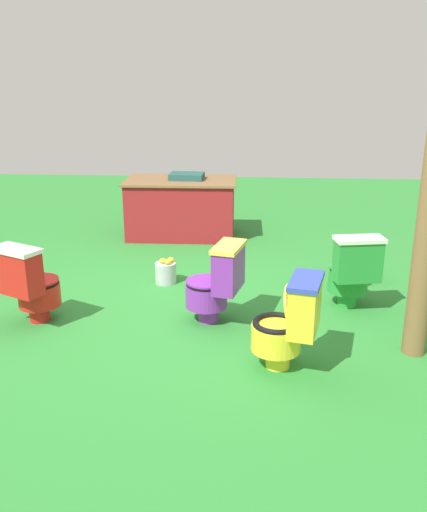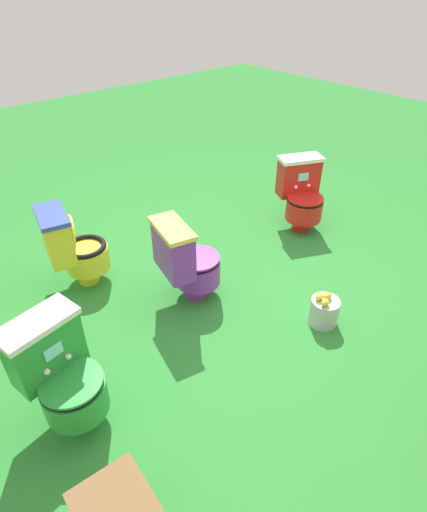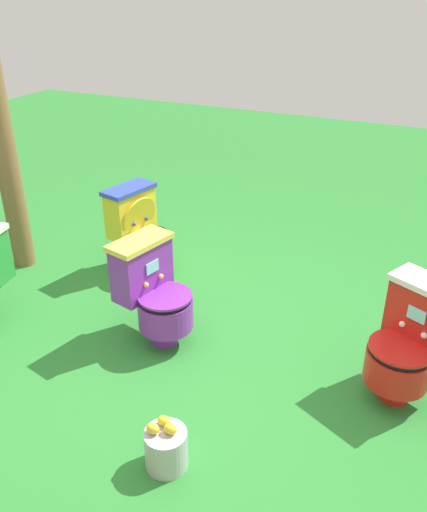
% 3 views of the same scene
% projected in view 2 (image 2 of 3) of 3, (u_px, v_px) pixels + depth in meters
% --- Properties ---
extents(ground, '(14.00, 14.00, 0.00)m').
position_uv_depth(ground, '(240.00, 295.00, 3.54)').
color(ground, '#2D8433').
extents(toilet_purple, '(0.57, 0.50, 0.73)m').
position_uv_depth(toilet_purple, '(187.00, 261.00, 3.31)').
color(toilet_purple, purple).
rests_on(toilet_purple, ground).
extents(toilet_red, '(0.58, 0.62, 0.73)m').
position_uv_depth(toilet_red, '(302.00, 194.00, 4.26)').
color(toilet_red, red).
rests_on(toilet_red, ground).
extents(toilet_yellow, '(0.57, 0.50, 0.73)m').
position_uv_depth(toilet_yellow, '(73.00, 248.00, 3.46)').
color(toilet_yellow, yellow).
rests_on(toilet_yellow, ground).
extents(toilet_green, '(0.48, 0.56, 0.73)m').
position_uv_depth(toilet_green, '(62.00, 374.00, 2.40)').
color(toilet_green, green).
rests_on(toilet_green, ground).
extents(lemon_bucket, '(0.22, 0.22, 0.28)m').
position_uv_depth(lemon_bucket, '(324.00, 311.00, 3.21)').
color(lemon_bucket, '#B7B7BF').
rests_on(lemon_bucket, ground).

